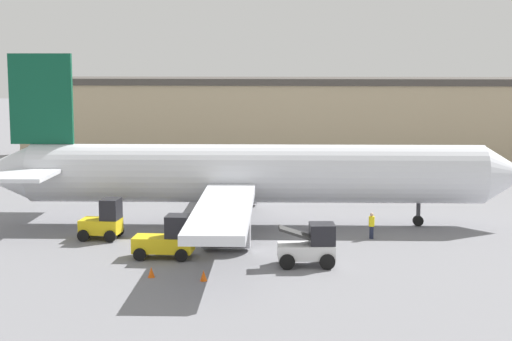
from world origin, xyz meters
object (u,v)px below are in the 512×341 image
(airplane, at_px, (242,174))
(belt_loader_truck, at_px, (311,246))
(pushback_tug, at_px, (104,221))
(safety_cone_far, at_px, (204,276))
(ground_crew_worker, at_px, (372,225))
(baggage_tug, at_px, (169,239))
(safety_cone_near, at_px, (151,272))

(airplane, height_order, belt_loader_truck, airplane)
(pushback_tug, relative_size, safety_cone_far, 4.63)
(ground_crew_worker, xyz_separation_m, safety_cone_far, (-8.96, -10.52, -0.60))
(baggage_tug, distance_m, safety_cone_near, 4.20)
(baggage_tug, distance_m, belt_loader_truck, 8.02)
(ground_crew_worker, xyz_separation_m, belt_loader_truck, (-3.67, -7.01, 0.22))
(safety_cone_near, bearing_deg, baggage_tug, 88.69)
(safety_cone_far, bearing_deg, belt_loader_truck, 33.58)
(ground_crew_worker, distance_m, belt_loader_truck, 7.91)
(ground_crew_worker, height_order, safety_cone_far, ground_crew_worker)
(safety_cone_near, bearing_deg, pushback_tug, 119.68)
(ground_crew_worker, distance_m, pushback_tug, 16.67)
(safety_cone_near, height_order, safety_cone_far, same)
(ground_crew_worker, height_order, baggage_tug, baggage_tug)
(baggage_tug, bearing_deg, ground_crew_worker, 27.10)
(pushback_tug, bearing_deg, safety_cone_near, -58.58)
(safety_cone_far, bearing_deg, ground_crew_worker, 49.57)
(airplane, bearing_deg, belt_loader_truck, -68.89)
(ground_crew_worker, relative_size, pushback_tug, 0.64)
(airplane, relative_size, baggage_tug, 11.39)
(ground_crew_worker, bearing_deg, belt_loader_truck, 117.50)
(baggage_tug, height_order, pushback_tug, pushback_tug)
(pushback_tug, bearing_deg, baggage_tug, -40.00)
(pushback_tug, bearing_deg, safety_cone_far, -47.87)
(airplane, distance_m, pushback_tug, 9.85)
(belt_loader_truck, bearing_deg, ground_crew_worker, 56.51)
(pushback_tug, height_order, safety_cone_near, pushback_tug)
(baggage_tug, height_order, safety_cone_near, baggage_tug)
(safety_cone_far, bearing_deg, pushback_tug, 130.40)
(baggage_tug, bearing_deg, safety_cone_far, -59.68)
(airplane, height_order, baggage_tug, airplane)
(airplane, bearing_deg, ground_crew_worker, -26.07)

